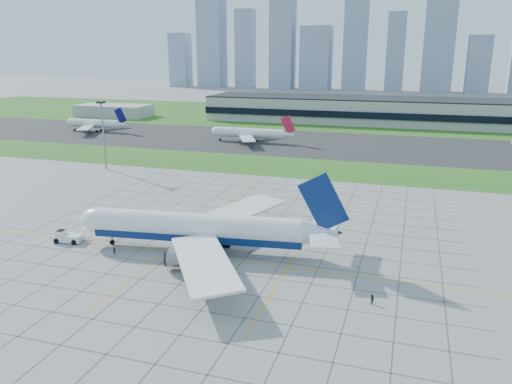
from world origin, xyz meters
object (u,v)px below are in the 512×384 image
pushback_tug (67,237)px  crew_far (372,299)px  crew_near (114,251)px  light_mast (103,127)px  airliner (200,229)px  distant_jet_1 (250,133)px  distant_jet_0 (95,123)px

pushback_tug → crew_far: pushback_tug is taller
crew_near → crew_far: size_ratio=0.93×
light_mast → airliner: light_mast is taller
distant_jet_1 → crew_near: bearing=-83.6°
pushback_tug → crew_near: (14.87, -3.37, -0.34)m
pushback_tug → airliner: bearing=0.5°
light_mast → distant_jet_1: bearing=65.6°
crew_near → crew_far: bearing=-70.1°
light_mast → distant_jet_0: (-60.70, 80.97, -11.70)m
pushback_tug → distant_jet_0: distant_jet_0 is taller
pushback_tug → crew_near: bearing=-19.9°
light_mast → pushback_tug: bearing=-62.8°
distant_jet_0 → distant_jet_1: 94.54m
crew_far → crew_near: bearing=-135.3°
crew_near → distant_jet_1: 146.68m
crew_near → crew_far: 56.08m
pushback_tug → distant_jet_1: distant_jet_1 is taller
crew_near → distant_jet_1: distant_jet_1 is taller
airliner → distant_jet_1: bearing=96.5°
airliner → crew_far: bearing=-26.7°
crew_far → distant_jet_1: (-72.17, 151.73, 3.56)m
distant_jet_0 → airliner: bearing=-48.6°
light_mast → crew_near: light_mast is taller
airliner → distant_jet_0: bearing=124.2°
light_mast → crew_near: size_ratio=14.85×
crew_near → distant_jet_0: bearing=62.0°
crew_near → distant_jet_1: bearing=32.5°
light_mast → airliner: bearing=-43.7°
light_mast → crew_far: light_mast is taller
distant_jet_1 → airliner: bearing=-76.4°
crew_near → distant_jet_0: distant_jet_0 is taller
airliner → pushback_tug: bearing=-179.5°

